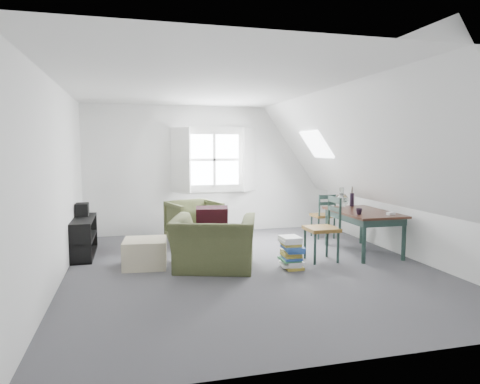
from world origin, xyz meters
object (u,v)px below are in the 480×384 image
object	(u,v)px
dining_chair_near	(324,228)
armchair_near	(214,269)
ottoman	(145,253)
dining_chair_far	(324,215)
dining_table	(363,217)
magazine_stack	(291,253)
armchair_far	(194,243)
media_shelf	(81,239)

from	to	relation	value
dining_chair_near	armchair_near	bearing A→B (deg)	-83.02
ottoman	dining_chair_far	distance (m)	3.53
dining_table	dining_chair_near	size ratio (longest dim) A/B	1.40
dining_chair_far	magazine_stack	bearing A→B (deg)	74.74
dining_table	dining_chair_near	bearing A→B (deg)	-157.83
armchair_near	dining_chair_far	world-z (taller)	dining_chair_far
armchair_far	dining_table	xyz separation A→B (m)	(2.54, -1.32, 0.59)
ottoman	dining_chair_far	world-z (taller)	dining_chair_far
ottoman	dining_chair_near	bearing A→B (deg)	-7.05
magazine_stack	armchair_near	bearing A→B (deg)	167.29
armchair_far	magazine_stack	bearing A→B (deg)	-76.21
armchair_near	media_shelf	xyz separation A→B (m)	(-1.87, 1.21, 0.27)
armchair_near	media_shelf	distance (m)	2.24
ottoman	media_shelf	world-z (taller)	media_shelf
armchair_near	dining_chair_near	xyz separation A→B (m)	(1.67, 0.04, 0.50)
armchair_near	dining_chair_near	world-z (taller)	dining_chair_near
armchair_far	ottoman	distance (m)	1.59
dining_chair_far	armchair_far	bearing A→B (deg)	18.65
armchair_far	dining_table	bearing A→B (deg)	-43.58
dining_chair_near	dining_table	bearing A→B (deg)	115.92
armchair_far	dining_chair_near	bearing A→B (deg)	-59.64
ottoman	media_shelf	distance (m)	1.27
armchair_far	ottoman	world-z (taller)	ottoman
ottoman	media_shelf	bearing A→B (deg)	138.04
armchair_far	dining_chair_near	distance (m)	2.42
armchair_near	armchair_far	size ratio (longest dim) A/B	1.34
dining_table	dining_chair_near	world-z (taller)	dining_chair_near
ottoman	magazine_stack	distance (m)	2.07
dining_table	dining_chair_far	world-z (taller)	dining_chair_far
armchair_far	dining_chair_near	xyz separation A→B (m)	(1.71, -1.63, 0.50)
ottoman	magazine_stack	world-z (taller)	magazine_stack
armchair_far	dining_chair_far	size ratio (longest dim) A/B	1.01
armchair_near	dining_table	xyz separation A→B (m)	(2.50, 0.34, 0.59)
dining_table	media_shelf	bearing A→B (deg)	170.79
magazine_stack	ottoman	bearing A→B (deg)	163.25
dining_table	dining_chair_far	bearing A→B (deg)	97.45
dining_chair_near	magazine_stack	size ratio (longest dim) A/B	2.15
armchair_far	media_shelf	distance (m)	1.91
armchair_far	ottoman	size ratio (longest dim) A/B	1.42
ottoman	dining_chair_near	distance (m)	2.64
ottoman	dining_chair_near	xyz separation A→B (m)	(2.60, -0.32, 0.30)
dining_table	magazine_stack	bearing A→B (deg)	-156.21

